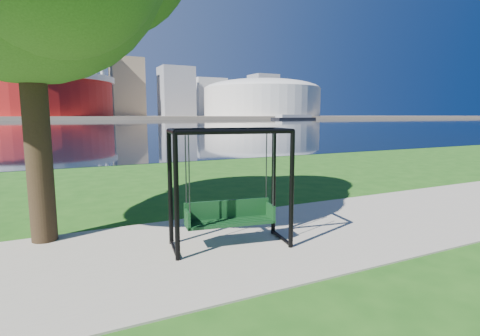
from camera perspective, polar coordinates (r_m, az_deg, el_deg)
ground at (r=7.71m, az=-0.51°, el=-10.09°), size 900.00×900.00×0.00m
path at (r=7.29m, az=1.25°, el=-11.07°), size 120.00×4.00×0.03m
river at (r=108.67m, az=-24.92°, el=6.01°), size 900.00×180.00×0.02m
far_bank at (r=312.61m, az=-26.09°, el=6.94°), size 900.00×228.00×2.00m
stadium at (r=241.98m, az=-28.51°, el=9.85°), size 83.00×83.00×32.00m
arena at (r=278.66m, az=3.35°, el=10.76°), size 84.00×84.00×26.56m
skyline at (r=327.70m, az=-27.27°, el=13.00°), size 392.00×66.00×96.50m
swing at (r=6.77m, az=-1.58°, el=-3.47°), size 2.24×1.24×2.17m
barge at (r=227.92m, az=8.21°, el=7.65°), size 29.89×11.33×2.91m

